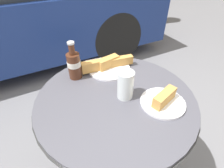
% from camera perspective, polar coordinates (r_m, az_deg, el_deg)
% --- Properties ---
extents(bistro_table, '(0.80, 0.80, 0.78)m').
position_cam_1_polar(bistro_table, '(0.96, 1.11, -9.76)').
color(bistro_table, '#333333').
rests_on(bistro_table, ground_plane).
extents(cola_bottle_left, '(0.07, 0.07, 0.21)m').
position_cam_1_polar(cola_bottle_left, '(0.97, -12.29, 6.29)').
color(cola_bottle_left, '#4C2819').
rests_on(cola_bottle_left, bistro_table).
extents(drinking_glass, '(0.08, 0.08, 0.14)m').
position_cam_1_polar(drinking_glass, '(0.82, 4.41, -0.62)').
color(drinking_glass, '#C68923').
rests_on(drinking_glass, bistro_table).
extents(lunch_plate_near, '(0.32, 0.25, 0.07)m').
position_cam_1_polar(lunch_plate_near, '(1.04, -1.41, 6.08)').
color(lunch_plate_near, white).
rests_on(lunch_plate_near, bistro_table).
extents(lunch_plate_far, '(0.21, 0.21, 0.07)m').
position_cam_1_polar(lunch_plate_far, '(0.85, 16.38, -5.25)').
color(lunch_plate_far, white).
rests_on(lunch_plate_far, bistro_table).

